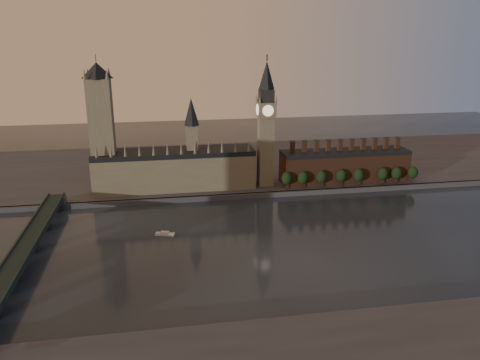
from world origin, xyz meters
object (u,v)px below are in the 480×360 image
object	(u,v)px
westminster_bridge	(22,255)
river_boat	(165,234)
victoria_tower	(102,124)
big_ben	(266,123)

from	to	relation	value
westminster_bridge	river_boat	world-z (taller)	westminster_bridge
victoria_tower	river_boat	distance (m)	113.32
river_boat	westminster_bridge	bearing A→B (deg)	-140.98
river_boat	victoria_tower	bearing A→B (deg)	134.92
victoria_tower	river_boat	xyz separation A→B (m)	(44.68, -86.41, -58.13)
victoria_tower	river_boat	size ratio (longest dim) A/B	8.28
victoria_tower	big_ben	world-z (taller)	victoria_tower
victoria_tower	river_boat	bearing A→B (deg)	-62.66
victoria_tower	westminster_bridge	size ratio (longest dim) A/B	0.54
westminster_bridge	river_boat	xyz separation A→B (m)	(79.68, 31.28, -6.48)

